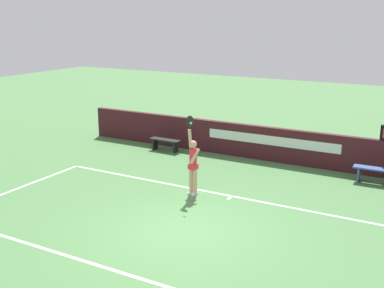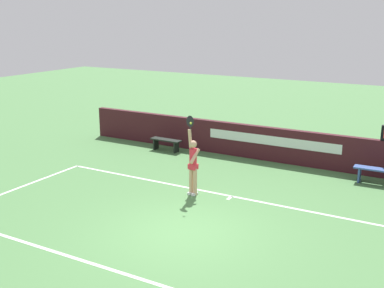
{
  "view_description": "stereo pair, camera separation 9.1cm",
  "coord_description": "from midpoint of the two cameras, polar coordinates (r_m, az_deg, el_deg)",
  "views": [
    {
      "loc": [
        5.64,
        -9.67,
        5.25
      ],
      "look_at": [
        -1.19,
        2.53,
        1.55
      ],
      "focal_mm": 45.47,
      "sensor_mm": 36.0,
      "label": 1
    },
    {
      "loc": [
        5.72,
        -9.63,
        5.25
      ],
      "look_at": [
        -1.19,
        2.53,
        1.55
      ],
      "focal_mm": 45.47,
      "sensor_mm": 36.0,
      "label": 2
    }
  ],
  "objects": [
    {
      "name": "court_lines",
      "position": [
        12.58,
        -0.52,
        -9.83
      ],
      "size": [
        12.4,
        5.32,
        0.0
      ],
      "color": "white",
      "rests_on": "ground"
    },
    {
      "name": "courtside_bench_far",
      "position": [
        16.65,
        20.92,
        -3.12
      ],
      "size": [
        1.59,
        0.4,
        0.52
      ],
      "color": "#355194",
      "rests_on": "ground"
    },
    {
      "name": "tennis_ball",
      "position": [
        13.85,
        -0.33,
        2.46
      ],
      "size": [
        0.06,
        0.06,
        0.06
      ],
      "color": "#CDE733"
    },
    {
      "name": "tennis_player",
      "position": [
        14.5,
        -0.07,
        -2.19
      ],
      "size": [
        0.45,
        0.44,
        2.43
      ],
      "color": "tan",
      "rests_on": "ground"
    },
    {
      "name": "ground_plane",
      "position": [
        12.37,
        -1.16,
        -10.3
      ],
      "size": [
        60.0,
        60.0,
        0.0
      ],
      "primitive_type": "plane",
      "color": "#497943"
    },
    {
      "name": "back_wall",
      "position": [
        18.14,
        9.99,
        -0.13
      ],
      "size": [
        16.82,
        0.24,
        1.27
      ],
      "color": "#3E161D",
      "rests_on": "ground"
    },
    {
      "name": "courtside_bench_near",
      "position": [
        19.42,
        -3.31,
        0.21
      ],
      "size": [
        1.3,
        0.39,
        0.48
      ],
      "color": "black",
      "rests_on": "ground"
    }
  ]
}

